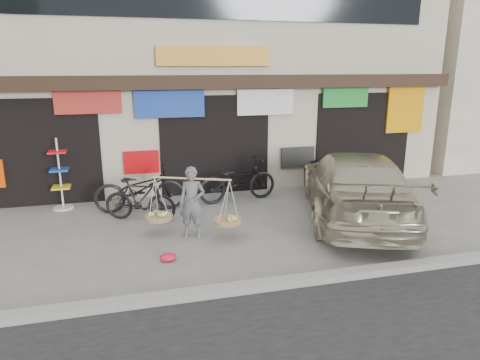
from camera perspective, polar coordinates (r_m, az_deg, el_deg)
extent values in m
plane|color=gray|center=(8.88, 1.25, -7.90)|extent=(70.00, 70.00, 0.00)
cube|color=gray|center=(7.14, 5.71, -13.47)|extent=(70.00, 0.25, 0.12)
cube|color=#BFB39B|center=(14.55, -5.82, 15.07)|extent=(14.00, 6.00, 7.00)
cube|color=black|center=(11.45, -3.29, 12.93)|extent=(14.00, 0.35, 0.35)
cube|color=black|center=(12.03, -25.13, 3.48)|extent=(3.00, 0.60, 2.70)
cube|color=black|center=(12.02, -3.55, 4.86)|extent=(3.00, 0.60, 2.70)
cube|color=black|center=(13.59, 15.51, 5.52)|extent=(3.00, 0.60, 2.70)
cube|color=#B72B22|center=(11.37, -19.60, 9.82)|extent=(1.60, 0.08, 0.60)
cube|color=#1B3FA4|center=(11.38, -9.35, 9.97)|extent=(1.80, 0.08, 0.70)
cube|color=silver|center=(11.90, 3.41, 10.35)|extent=(1.60, 0.08, 0.70)
cube|color=#1B8B2D|center=(12.83, 13.87, 10.73)|extent=(1.40, 0.08, 0.60)
cube|color=orange|center=(13.91, 21.15, 8.81)|extent=(1.20, 0.08, 1.40)
cube|color=red|center=(11.56, -12.99, 2.33)|extent=(0.90, 0.08, 0.60)
cube|color=#272727|center=(12.47, 7.69, 3.01)|extent=(1.00, 0.08, 0.60)
cube|color=#F19C33|center=(11.51, -3.41, 16.17)|extent=(3.00, 0.08, 0.50)
imported|color=slate|center=(8.82, -6.40, -3.00)|extent=(0.64, 0.54, 1.49)
cylinder|color=tan|center=(8.68, -6.49, 0.19)|extent=(1.54, 0.68, 0.04)
cylinder|color=#A88150|center=(9.14, -10.77, -4.93)|extent=(0.56, 0.56, 0.07)
ellipsoid|color=#A5BF66|center=(9.12, -10.78, -4.58)|extent=(0.39, 0.39, 0.10)
cylinder|color=#A88150|center=(8.79, -1.71, -5.49)|extent=(0.56, 0.56, 0.07)
ellipsoid|color=#A5BF66|center=(8.77, -1.71, -5.12)|extent=(0.39, 0.39, 0.10)
imported|color=black|center=(10.67, -13.18, -1.11)|extent=(2.18, 0.79, 1.14)
imported|color=black|center=(10.02, -13.21, -2.53)|extent=(1.73, 1.10, 1.01)
imported|color=black|center=(11.17, -0.35, -0.04)|extent=(2.22, 1.05, 1.12)
imported|color=#BBB197|center=(10.33, 15.03, -0.60)|extent=(3.82, 5.73, 1.54)
cube|color=black|center=(12.79, 13.13, 1.46)|extent=(1.63, 0.66, 0.45)
cube|color=silver|center=(12.88, 13.07, 1.09)|extent=(0.43, 0.17, 0.12)
cylinder|color=silver|center=(11.59, -22.46, -3.42)|extent=(0.49, 0.49, 0.04)
cylinder|color=silver|center=(11.36, -22.89, 0.74)|extent=(0.04, 0.04, 1.78)
cube|color=yellow|center=(11.44, -22.72, -0.88)|extent=(0.43, 0.43, 0.04)
cube|color=#194CB2|center=(11.34, -22.95, 1.29)|extent=(0.43, 0.43, 0.04)
cube|color=red|center=(11.25, -23.18, 3.49)|extent=(0.43, 0.43, 0.04)
ellipsoid|color=red|center=(8.04, -9.56, -10.12)|extent=(0.31, 0.25, 0.14)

